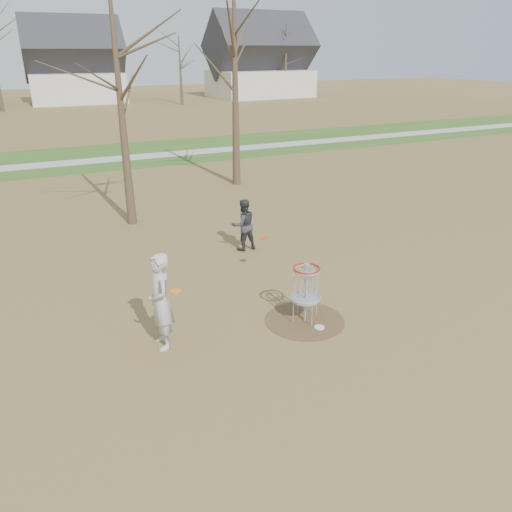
{
  "coord_description": "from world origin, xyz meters",
  "views": [
    {
      "loc": [
        -5.19,
        -8.41,
        5.65
      ],
      "look_at": [
        -0.5,
        1.5,
        1.1
      ],
      "focal_mm": 35.0,
      "sensor_mm": 36.0,
      "label": 1
    }
  ],
  "objects_px": {
    "disc_grounded": "(319,327)",
    "disc_golf_basket": "(306,284)",
    "player_standing": "(160,302)",
    "player_throwing": "(243,225)"
  },
  "relations": [
    {
      "from": "player_standing",
      "to": "disc_golf_basket",
      "type": "distance_m",
      "value": 3.17
    },
    {
      "from": "player_standing",
      "to": "disc_golf_basket",
      "type": "bearing_deg",
      "value": 84.61
    },
    {
      "from": "disc_golf_basket",
      "to": "disc_grounded",
      "type": "bearing_deg",
      "value": -73.85
    },
    {
      "from": "player_throwing",
      "to": "disc_golf_basket",
      "type": "height_order",
      "value": "player_throwing"
    },
    {
      "from": "player_throwing",
      "to": "disc_grounded",
      "type": "distance_m",
      "value": 5.05
    },
    {
      "from": "disc_grounded",
      "to": "disc_golf_basket",
      "type": "distance_m",
      "value": 1.0
    },
    {
      "from": "disc_grounded",
      "to": "player_throwing",
      "type": "bearing_deg",
      "value": 85.43
    },
    {
      "from": "player_standing",
      "to": "player_throwing",
      "type": "bearing_deg",
      "value": 139.94
    },
    {
      "from": "disc_golf_basket",
      "to": "player_standing",
      "type": "bearing_deg",
      "value": 173.47
    },
    {
      "from": "disc_grounded",
      "to": "player_standing",
      "type": "bearing_deg",
      "value": 166.42
    }
  ]
}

